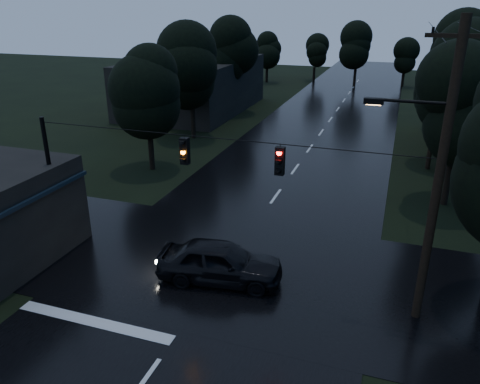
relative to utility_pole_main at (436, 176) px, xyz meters
The scene contains 14 objects.
main_road 21.06m from the utility_pole_main, 111.30° to the left, with size 12.00×120.00×0.02m, color black.
cross_street 9.14m from the utility_pole_main, behind, with size 60.00×9.00×0.02m, color black.
building_far_left 36.15m from the utility_pole_main, 126.44° to the left, with size 10.00×16.00×5.00m, color black.
utility_pole_main is the anchor object (origin of this frame).
utility_pole_far 17.08m from the utility_pole_main, 87.00° to the left, with size 2.00×0.30×7.50m.
anchor_pole_left 15.08m from the utility_pole_main, behind, with size 0.18×0.18×6.00m, color black.
span_signals 6.85m from the utility_pole_main, behind, with size 15.00×0.37×1.12m.
tree_left_a 19.76m from the utility_pole_main, 146.16° to the left, with size 3.92×3.92×8.26m.
tree_left_b 25.50m from the utility_pole_main, 131.84° to the left, with size 4.20×4.20×8.85m.
tree_left_c 33.94m from the utility_pole_main, 121.27° to the left, with size 4.48×4.48×9.44m.
tree_right_a 11.12m from the utility_pole_main, 81.77° to the left, with size 4.20×4.20×8.85m.
tree_right_b 19.14m from the utility_pole_main, 83.42° to the left, with size 4.48×4.48×9.44m.
tree_right_c 29.16m from the utility_pole_main, 84.50° to the left, with size 4.76×4.76×10.03m.
car 8.50m from the utility_pole_main, behind, with size 1.97×4.90×1.67m, color black.
Camera 1 is at (6.08, -3.92, 10.24)m, focal length 35.00 mm.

